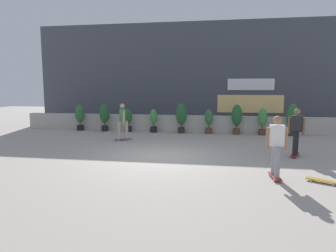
{
  "coord_description": "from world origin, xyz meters",
  "views": [
    {
      "loc": [
        1.92,
        -10.11,
        2.45
      ],
      "look_at": [
        0.0,
        1.5,
        0.9
      ],
      "focal_mm": 31.84,
      "sensor_mm": 36.0,
      "label": 1
    }
  ],
  "objects_px": {
    "potted_plant_8": "(292,117)",
    "skateboard_near_camera": "(323,180)",
    "potted_plant_6": "(237,117)",
    "potted_plant_4": "(181,116)",
    "potted_plant_0": "(80,115)",
    "potted_plant_5": "(209,120)",
    "skater_by_wall_right": "(276,144)",
    "skater_foreground": "(123,120)",
    "skater_mid_plaza": "(296,130)",
    "potted_plant_3": "(154,120)",
    "potted_plant_2": "(128,119)",
    "potted_plant_1": "(104,115)",
    "potted_plant_7": "(263,120)"
  },
  "relations": [
    {
      "from": "potted_plant_6",
      "to": "skateboard_near_camera",
      "type": "bearing_deg",
      "value": -77.53
    },
    {
      "from": "potted_plant_2",
      "to": "potted_plant_3",
      "type": "relative_size",
      "value": 1.01
    },
    {
      "from": "skater_mid_plaza",
      "to": "potted_plant_6",
      "type": "bearing_deg",
      "value": 110.17
    },
    {
      "from": "potted_plant_8",
      "to": "skateboard_near_camera",
      "type": "relative_size",
      "value": 2.04
    },
    {
      "from": "potted_plant_0",
      "to": "skater_by_wall_right",
      "type": "xyz_separation_m",
      "value": [
        9.21,
        -7.53,
        0.09
      ]
    },
    {
      "from": "potted_plant_2",
      "to": "potted_plant_7",
      "type": "height_order",
      "value": "potted_plant_7"
    },
    {
      "from": "potted_plant_0",
      "to": "skateboard_near_camera",
      "type": "xyz_separation_m",
      "value": [
        10.35,
        -7.71,
        -0.79
      ]
    },
    {
      "from": "potted_plant_2",
      "to": "potted_plant_5",
      "type": "bearing_deg",
      "value": -0.0
    },
    {
      "from": "potted_plant_4",
      "to": "potted_plant_5",
      "type": "xyz_separation_m",
      "value": [
        1.45,
        -0.0,
        -0.22
      ]
    },
    {
      "from": "skater_by_wall_right",
      "to": "skater_foreground",
      "type": "bearing_deg",
      "value": 140.1
    },
    {
      "from": "potted_plant_3",
      "to": "potted_plant_8",
      "type": "relative_size",
      "value": 0.78
    },
    {
      "from": "potted_plant_5",
      "to": "skateboard_near_camera",
      "type": "relative_size",
      "value": 1.63
    },
    {
      "from": "skater_foreground",
      "to": "skateboard_near_camera",
      "type": "xyz_separation_m",
      "value": [
        6.97,
        -5.05,
        -0.88
      ]
    },
    {
      "from": "potted_plant_1",
      "to": "skater_mid_plaza",
      "type": "xyz_separation_m",
      "value": [
        8.93,
        -4.75,
        0.06
      ]
    },
    {
      "from": "potted_plant_2",
      "to": "skater_mid_plaza",
      "type": "bearing_deg",
      "value": -32.18
    },
    {
      "from": "potted_plant_8",
      "to": "skateboard_near_camera",
      "type": "height_order",
      "value": "potted_plant_8"
    },
    {
      "from": "potted_plant_4",
      "to": "skater_mid_plaza",
      "type": "distance_m",
      "value": 6.63
    },
    {
      "from": "potted_plant_0",
      "to": "potted_plant_2",
      "type": "bearing_deg",
      "value": 0.0
    },
    {
      "from": "potted_plant_5",
      "to": "skater_by_wall_right",
      "type": "xyz_separation_m",
      "value": [
        1.99,
        -7.53,
        0.23
      ]
    },
    {
      "from": "potted_plant_2",
      "to": "potted_plant_6",
      "type": "height_order",
      "value": "potted_plant_6"
    },
    {
      "from": "potted_plant_1",
      "to": "skateboard_near_camera",
      "type": "xyz_separation_m",
      "value": [
        8.89,
        -7.71,
        -0.82
      ]
    },
    {
      "from": "potted_plant_5",
      "to": "potted_plant_3",
      "type": "bearing_deg",
      "value": 180.0
    },
    {
      "from": "potted_plant_1",
      "to": "potted_plant_2",
      "type": "distance_m",
      "value": 1.39
    },
    {
      "from": "potted_plant_8",
      "to": "skater_by_wall_right",
      "type": "bearing_deg",
      "value": -106.02
    },
    {
      "from": "potted_plant_0",
      "to": "potted_plant_8",
      "type": "bearing_deg",
      "value": -0.0
    },
    {
      "from": "potted_plant_6",
      "to": "potted_plant_1",
      "type": "bearing_deg",
      "value": 180.0
    },
    {
      "from": "potted_plant_0",
      "to": "potted_plant_4",
      "type": "relative_size",
      "value": 0.92
    },
    {
      "from": "skater_foreground",
      "to": "skater_mid_plaza",
      "type": "relative_size",
      "value": 1.0
    },
    {
      "from": "potted_plant_4",
      "to": "potted_plant_0",
      "type": "bearing_deg",
      "value": 180.0
    },
    {
      "from": "skater_foreground",
      "to": "skater_by_wall_right",
      "type": "bearing_deg",
      "value": -39.9
    },
    {
      "from": "potted_plant_4",
      "to": "potted_plant_8",
      "type": "relative_size",
      "value": 0.99
    },
    {
      "from": "potted_plant_2",
      "to": "potted_plant_8",
      "type": "xyz_separation_m",
      "value": [
        8.53,
        -0.0,
        0.25
      ]
    },
    {
      "from": "skater_mid_plaza",
      "to": "potted_plant_8",
      "type": "bearing_deg",
      "value": 78.35
    },
    {
      "from": "potted_plant_5",
      "to": "skater_mid_plaza",
      "type": "xyz_separation_m",
      "value": [
        3.17,
        -4.75,
        0.23
      ]
    },
    {
      "from": "potted_plant_7",
      "to": "potted_plant_1",
      "type": "bearing_deg",
      "value": -180.0
    },
    {
      "from": "skater_mid_plaza",
      "to": "potted_plant_1",
      "type": "bearing_deg",
      "value": 151.97
    },
    {
      "from": "potted_plant_0",
      "to": "potted_plant_1",
      "type": "relative_size",
      "value": 0.97
    },
    {
      "from": "potted_plant_0",
      "to": "potted_plant_7",
      "type": "xyz_separation_m",
      "value": [
        9.94,
        0.0,
        -0.07
      ]
    },
    {
      "from": "potted_plant_0",
      "to": "skateboard_near_camera",
      "type": "height_order",
      "value": "potted_plant_0"
    },
    {
      "from": "potted_plant_6",
      "to": "potted_plant_8",
      "type": "height_order",
      "value": "potted_plant_8"
    },
    {
      "from": "potted_plant_7",
      "to": "skateboard_near_camera",
      "type": "bearing_deg",
      "value": -86.92
    },
    {
      "from": "potted_plant_4",
      "to": "potted_plant_8",
      "type": "height_order",
      "value": "potted_plant_8"
    },
    {
      "from": "potted_plant_4",
      "to": "potted_plant_6",
      "type": "distance_m",
      "value": 2.88
    },
    {
      "from": "potted_plant_1",
      "to": "potted_plant_3",
      "type": "xyz_separation_m",
      "value": [
        2.79,
        0.0,
        -0.19
      ]
    },
    {
      "from": "potted_plant_6",
      "to": "skater_by_wall_right",
      "type": "distance_m",
      "value": 7.56
    },
    {
      "from": "potted_plant_6",
      "to": "potted_plant_4",
      "type": "bearing_deg",
      "value": 180.0
    },
    {
      "from": "potted_plant_5",
      "to": "skater_mid_plaza",
      "type": "relative_size",
      "value": 0.76
    },
    {
      "from": "skater_mid_plaza",
      "to": "potted_plant_0",
      "type": "bearing_deg",
      "value": 155.43
    },
    {
      "from": "potted_plant_4",
      "to": "skateboard_near_camera",
      "type": "distance_m",
      "value": 9.01
    },
    {
      "from": "potted_plant_3",
      "to": "skater_by_wall_right",
      "type": "xyz_separation_m",
      "value": [
        4.96,
        -7.53,
        0.25
      ]
    }
  ]
}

